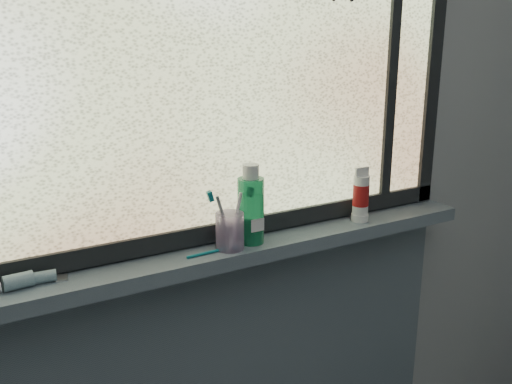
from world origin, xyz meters
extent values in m
cube|color=#9EA3A8|center=(0.00, 1.30, 1.25)|extent=(3.00, 0.01, 2.50)
cube|color=slate|center=(0.00, 1.23, 1.00)|extent=(1.62, 0.14, 0.04)
cube|color=silver|center=(0.00, 1.28, 1.53)|extent=(1.50, 0.01, 1.00)
cube|color=black|center=(0.00, 1.28, 1.05)|extent=(1.60, 0.03, 0.05)
cube|color=black|center=(0.78, 1.28, 1.53)|extent=(0.05, 0.03, 1.10)
cube|color=black|center=(0.60, 1.28, 1.53)|extent=(0.03, 0.03, 1.00)
cylinder|color=#D6AFE8|center=(0.01, 1.21, 1.07)|extent=(0.09, 0.09, 0.10)
cylinder|color=#1E9B5E|center=(0.08, 1.23, 1.13)|extent=(0.09, 0.09, 0.18)
cylinder|color=silver|center=(0.46, 1.22, 1.11)|extent=(0.06, 0.06, 0.12)
camera|label=1|loc=(-0.63, -0.05, 1.59)|focal=40.00mm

